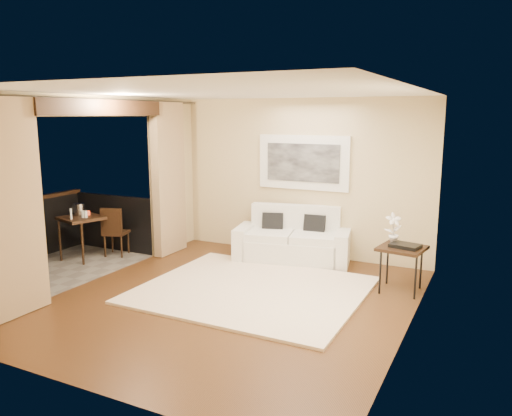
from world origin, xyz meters
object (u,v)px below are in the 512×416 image
Objects in this scene: orchid at (393,228)px; ice_bucket at (79,209)px; bistro_table at (81,222)px; balcony_chair_far at (114,228)px; sofa at (293,242)px; side_table at (402,251)px.

orchid is 2.20× the size of ice_bucket.
bistro_table is 3.88× the size of ice_bucket.
bistro_table is 0.23m from ice_bucket.
bistro_table is 0.54m from balcony_chair_far.
bistro_table is at bearing 25.43° from balcony_chair_far.
bistro_table is (-3.23, -1.53, 0.33)m from sofa.
orchid is 0.51× the size of balcony_chair_far.
sofa is 2.33× the size of balcony_chair_far.
orchid is at bearing 10.29° from bistro_table.
side_table is 4.79m from balcony_chair_far.
orchid is (1.76, -0.62, 0.54)m from sofa.
bistro_table reaches higher than side_table.
balcony_chair_far is at bearing 29.21° from ice_bucket.
ice_bucket is at bearing -172.30° from side_table.
ice_bucket is at bearing -170.85° from orchid.
sofa is at bearing 25.33° from bistro_table.
orchid is at bearing 168.55° from balcony_chair_far.
balcony_chair_far is (-4.77, -0.44, -0.08)m from side_table.
sofa is 3.02× the size of side_table.
bistro_table is at bearing -171.22° from side_table.
balcony_chair_far is (-2.85, -1.17, 0.17)m from sofa.
balcony_chair_far reaches higher than side_table.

